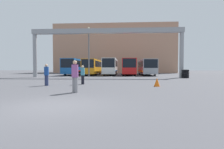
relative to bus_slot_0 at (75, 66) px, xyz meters
The scene contains 14 objects.
ground_plane 29.89m from the bus_slot_0, 75.90° to the right, with size 200.00×200.00×0.00m, color #47474C.
building_backdrop 22.01m from the bus_slot_0, 70.13° to the left, with size 35.36×12.00×14.16m.
overhead_gantry 12.08m from the bus_slot_0, 50.08° to the right, with size 23.00×0.80×7.38m.
bus_slot_0 is the anchor object (origin of this frame).
bus_slot_1 3.65m from the bus_slot_0, ahead, with size 2.44×10.80×3.08m.
bus_slot_2 7.30m from the bus_slot_0, ahead, with size 2.44×11.51×3.23m.
bus_slot_3 10.90m from the bus_slot_0, ahead, with size 2.55×10.08×3.17m.
bus_slot_4 14.54m from the bus_slot_0, ahead, with size 2.58×11.12×3.03m.
pedestrian_far_center 26.27m from the bus_slot_0, 74.40° to the right, with size 0.39×0.39×1.85m.
pedestrian_near_left 21.86m from the bus_slot_0, 80.32° to the right, with size 0.36×0.36×1.74m.
pedestrian_mid_left 21.16m from the bus_slot_0, 72.63° to the right, with size 0.34×0.34×1.65m.
traffic_cone 24.96m from the bus_slot_0, 60.04° to the right, with size 0.46×0.46×0.67m.
tire_stack 21.09m from the bus_slot_0, 27.26° to the right, with size 1.04×1.04×1.20m.
lamp_post 9.58m from the bus_slot_0, 61.11° to the right, with size 0.36×0.36×7.75m.
Camera 1 is at (2.58, -6.25, 1.42)m, focal length 28.00 mm.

